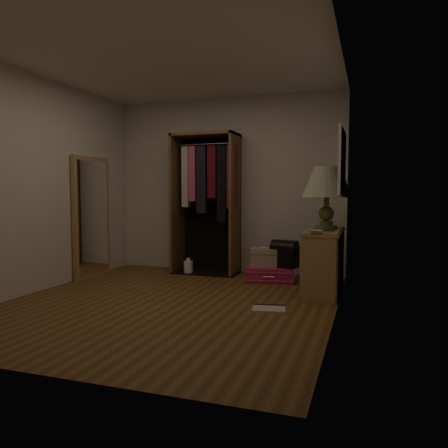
{
  "coord_description": "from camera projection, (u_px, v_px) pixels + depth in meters",
  "views": [
    {
      "loc": [
        2.05,
        -4.27,
        1.21
      ],
      "look_at": [
        0.3,
        0.95,
        0.8
      ],
      "focal_mm": 35.0,
      "sensor_mm": 36.0,
      "label": 1
    }
  ],
  "objects": [
    {
      "name": "white_jug",
      "position": [
        188.0,
        267.0,
        6.41
      ],
      "size": [
        0.16,
        0.16,
        0.24
      ],
      "rotation": [
        0.0,
        0.0,
        -0.2
      ],
      "color": "white",
      "rests_on": "ground"
    },
    {
      "name": "floor_book",
      "position": [
        269.0,
        309.0,
        4.47
      ],
      "size": [
        0.38,
        0.32,
        0.03
      ],
      "rotation": [
        0.0,
        0.0,
        0.18
      ],
      "color": "beige",
      "rests_on": "ground"
    },
    {
      "name": "ceramic_bowl",
      "position": [
        316.0,
        232.0,
        4.79
      ],
      "size": [
        0.19,
        0.19,
        0.04
      ],
      "primitive_type": "imported",
      "rotation": [
        0.0,
        0.0,
        -0.26
      ],
      "color": "#9FBEA6",
      "rests_on": "console_bookshelf"
    },
    {
      "name": "black_bag",
      "position": [
        285.0,
        253.0,
        5.83
      ],
      "size": [
        0.39,
        0.3,
        0.37
      ],
      "rotation": [
        0.0,
        0.0,
        -0.27
      ],
      "color": "black",
      "rests_on": "pink_suitcase"
    },
    {
      "name": "ground",
      "position": [
        171.0,
        302.0,
        4.77
      ],
      "size": [
        4.0,
        4.0,
        0.0
      ],
      "primitive_type": "plane",
      "color": "brown",
      "rests_on": "ground"
    },
    {
      "name": "table_lamp",
      "position": [
        327.0,
        183.0,
        5.34
      ],
      "size": [
        0.73,
        0.73,
        0.76
      ],
      "rotation": [
        0.0,
        0.0,
        -0.23
      ],
      "color": "#445429",
      "rests_on": "console_bookshelf"
    },
    {
      "name": "brass_tray",
      "position": [
        323.0,
        231.0,
        5.07
      ],
      "size": [
        0.32,
        0.32,
        0.01
      ],
      "rotation": [
        0.0,
        0.0,
        0.32
      ],
      "color": "olive",
      "rests_on": "console_bookshelf"
    },
    {
      "name": "room_walls",
      "position": [
        177.0,
        164.0,
        4.68
      ],
      "size": [
        3.52,
        4.02,
        2.6
      ],
      "color": "beige",
      "rests_on": "ground"
    },
    {
      "name": "console_bookshelf",
      "position": [
        324.0,
        259.0,
        5.23
      ],
      "size": [
        0.42,
        1.12,
        0.75
      ],
      "color": "#9F794D",
      "rests_on": "ground"
    },
    {
      "name": "floor_mirror",
      "position": [
        92.0,
        217.0,
        6.2
      ],
      "size": [
        0.06,
        0.8,
        1.7
      ],
      "color": "#A88351",
      "rests_on": "ground"
    },
    {
      "name": "train_case",
      "position": [
        264.0,
        257.0,
        5.92
      ],
      "size": [
        0.4,
        0.31,
        0.26
      ],
      "rotation": [
        0.0,
        0.0,
        0.2
      ],
      "color": "tan",
      "rests_on": "pink_suitcase"
    },
    {
      "name": "open_wardrobe",
      "position": [
        208.0,
        192.0,
        6.43
      ],
      "size": [
        0.95,
        0.5,
        2.05
      ],
      "color": "brown",
      "rests_on": "ground"
    },
    {
      "name": "pink_suitcase",
      "position": [
        270.0,
        274.0,
        5.91
      ],
      "size": [
        0.71,
        0.56,
        0.2
      ],
      "rotation": [
        0.0,
        0.0,
        0.15
      ],
      "color": "#C41755",
      "rests_on": "ground"
    }
  ]
}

